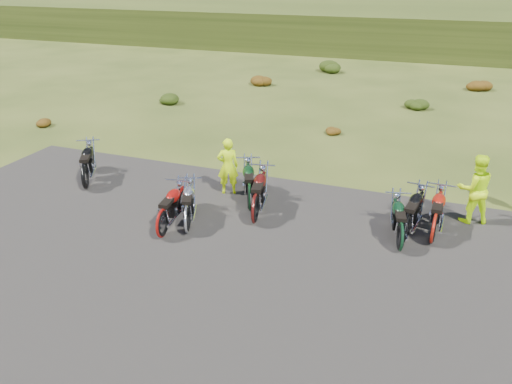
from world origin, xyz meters
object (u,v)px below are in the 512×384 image
at_px(motorcycle_7, 399,251).
at_px(person_middle, 228,167).
at_px(motorcycle_3, 188,233).
at_px(motorcycle_0, 87,189).

height_order(motorcycle_7, person_middle, person_middle).
bearing_deg(motorcycle_7, person_middle, 60.46).
height_order(motorcycle_3, person_middle, person_middle).
relative_size(motorcycle_3, person_middle, 1.18).
bearing_deg(motorcycle_3, person_middle, -22.86).
relative_size(motorcycle_0, motorcycle_3, 1.12).
bearing_deg(motorcycle_3, motorcycle_7, -101.51).
xyz_separation_m(motorcycle_0, motorcycle_3, (4.17, -1.35, 0.00)).
bearing_deg(motorcycle_7, motorcycle_0, 75.45).
bearing_deg(motorcycle_3, motorcycle_0, 49.72).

